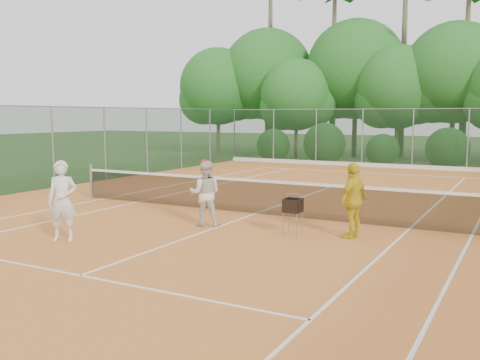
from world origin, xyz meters
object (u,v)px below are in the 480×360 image
object	(u,v)px
player_white	(62,201)
player_center_grp	(205,193)
player_yellow	(353,200)
ball_hopper	(293,206)

from	to	relation	value
player_white	player_center_grp	size ratio (longest dim) A/B	1.07
player_center_grp	player_yellow	size ratio (longest dim) A/B	0.98
player_center_grp	ball_hopper	size ratio (longest dim) A/B	1.96
player_yellow	ball_hopper	world-z (taller)	player_yellow
player_yellow	player_white	bearing A→B (deg)	-44.88
player_white	player_center_grp	bearing A→B (deg)	25.61
ball_hopper	player_yellow	bearing A→B (deg)	25.68
player_white	ball_hopper	xyz separation A→B (m)	(4.12, 2.84, -0.21)
player_center_grp	player_white	bearing A→B (deg)	-123.70
player_yellow	player_center_grp	bearing A→B (deg)	-68.38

